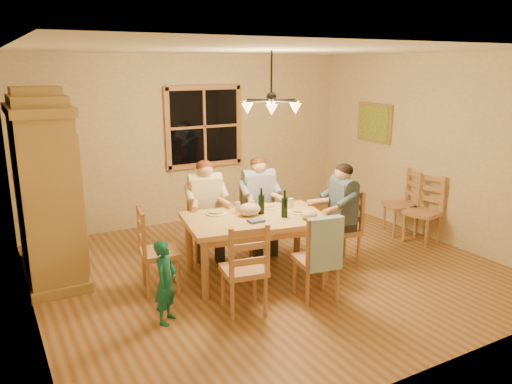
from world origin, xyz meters
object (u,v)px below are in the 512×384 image
dining_table (256,225)px  chair_far_left (207,236)px  wine_bottle_b (285,204)px  adult_woman (206,197)px  adult_slate_man (342,201)px  chair_near_right (316,272)px  chandelier (271,105)px  chair_end_right (340,241)px  chair_spare_back (400,215)px  chair_near_left (244,283)px  child (166,282)px  chair_end_left (160,265)px  adult_plaid_man (259,192)px  wine_bottle_a (261,201)px  armoire (47,194)px  chair_spare_front (422,223)px  chair_far_right (259,230)px

dining_table → chair_far_left: size_ratio=1.85×
dining_table → wine_bottle_b: wine_bottle_b is taller
adult_woman → adult_slate_man: 1.78m
chair_near_right → adult_slate_man: (0.87, 0.66, 0.54)m
chandelier → chair_end_right: size_ratio=0.78×
chandelier → chair_spare_back: (2.45, 0.23, -1.77)m
chair_near_left → child: size_ratio=1.14×
chandelier → wine_bottle_b: bearing=-77.3°
chair_end_left → adult_plaid_man: 1.78m
wine_bottle_a → adult_woman: bearing=117.1°
armoire → adult_woman: bearing=-9.7°
chair_end_right → adult_slate_man: adult_slate_man is taller
chair_spare_front → adult_woman: bearing=58.3°
adult_slate_man → chair_far_right: bearing=46.6°
chair_far_left → adult_slate_man: size_ratio=1.13×
chair_far_left → chair_end_right: size_ratio=1.00×
chair_near_right → chair_end_right: size_ratio=1.00×
chandelier → chair_far_right: bearing=72.3°
chair_near_left → adult_plaid_man: bearing=64.8°
adult_slate_man → chair_spare_back: (1.54, 0.48, -0.54)m
armoire → chair_near_right: armoire is taller
child → adult_plaid_man: bearing=-11.6°
wine_bottle_b → chair_far_left: bearing=119.3°
chair_far_right → child: 2.22m
chair_near_right → wine_bottle_a: wine_bottle_a is taller
wine_bottle_b → chair_near_right: bearing=-90.7°
chair_end_right → chair_spare_front: bearing=-78.8°
adult_slate_man → chair_spare_back: 1.70m
adult_slate_man → chair_spare_front: adult_slate_man is taller
armoire → wine_bottle_b: (2.47, -1.36, -0.13)m
wine_bottle_a → chair_spare_front: size_ratio=0.33×
chandelier → chair_end_right: bearing=-15.4°
adult_slate_man → chair_far_left: bearing=63.4°
chandelier → chair_spare_front: size_ratio=0.78×
armoire → wine_bottle_b: bearing=-28.7°
chair_spare_front → chair_near_right: bearing=93.3°
chair_far_right → adult_slate_man: size_ratio=1.13×
child → chair_spare_front: size_ratio=0.88×
chandelier → chair_near_right: 2.00m
chair_far_right → wine_bottle_b: wine_bottle_b is taller
armoire → child: (0.84, -1.74, -0.62)m
chair_near_left → adult_woman: (0.26, 1.57, 0.54)m
adult_slate_man → child: bearing=107.8°
chandelier → wine_bottle_b: 1.18m
chandelier → adult_woman: 1.56m
chair_near_right → chair_end_right: 1.09m
chair_end_left → chair_far_left: bearing=136.7°
chair_end_left → chair_end_right: (2.31, -0.38, 0.00)m
chandelier → armoire: bearing=155.2°
armoire → dining_table: armoire is taller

